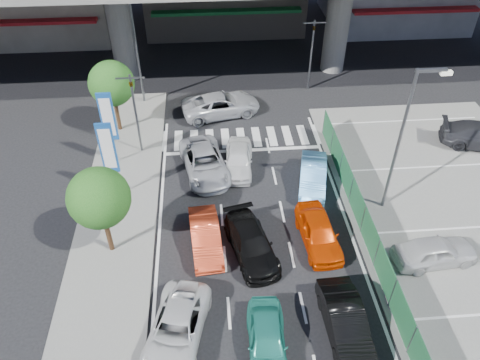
{
  "coord_description": "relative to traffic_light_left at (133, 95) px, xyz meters",
  "views": [
    {
      "loc": [
        -2.07,
        -11.64,
        17.13
      ],
      "look_at": [
        -0.61,
        6.3,
        2.07
      ],
      "focal_mm": 35.0,
      "sensor_mm": 36.0,
      "label": 1
    }
  ],
  "objects": [
    {
      "name": "ground",
      "position": [
        6.2,
        -12.0,
        -3.94
      ],
      "size": [
        120.0,
        120.0,
        0.0
      ],
      "primitive_type": "plane",
      "color": "black",
      "rests_on": "ground"
    },
    {
      "name": "sidewalk_left",
      "position": [
        -0.8,
        -8.0,
        -3.88
      ],
      "size": [
        4.0,
        30.0,
        0.12
      ],
      "primitive_type": "cube",
      "color": "slate",
      "rests_on": "ground"
    },
    {
      "name": "fence_run",
      "position": [
        11.5,
        -11.0,
        -3.04
      ],
      "size": [
        0.16,
        22.0,
        1.8
      ],
      "primitive_type": null,
      "color": "#1D5732",
      "rests_on": "ground"
    },
    {
      "name": "traffic_light_left",
      "position": [
        0.0,
        0.0,
        0.0
      ],
      "size": [
        1.6,
        1.24,
        5.2
      ],
      "color": "#595B60",
      "rests_on": "ground"
    },
    {
      "name": "traffic_light_right",
      "position": [
        11.7,
        7.0,
        0.0
      ],
      "size": [
        1.6,
        1.24,
        5.2
      ],
      "color": "#595B60",
      "rests_on": "ground"
    },
    {
      "name": "street_lamp_right",
      "position": [
        13.37,
        -6.0,
        0.83
      ],
      "size": [
        1.65,
        0.22,
        8.0
      ],
      "color": "#595B60",
      "rests_on": "ground"
    },
    {
      "name": "street_lamp_left",
      "position": [
        -0.13,
        6.0,
        0.83
      ],
      "size": [
        1.65,
        0.22,
        8.0
      ],
      "color": "#595B60",
      "rests_on": "ground"
    },
    {
      "name": "signboard_near",
      "position": [
        -1.0,
        -4.01,
        -0.87
      ],
      "size": [
        0.8,
        0.14,
        4.7
      ],
      "color": "#595B60",
      "rests_on": "ground"
    },
    {
      "name": "signboard_far",
      "position": [
        -1.4,
        -1.01,
        -0.87
      ],
      "size": [
        0.8,
        0.14,
        4.7
      ],
      "color": "#595B60",
      "rests_on": "ground"
    },
    {
      "name": "tree_near",
      "position": [
        -0.8,
        -8.0,
        -0.55
      ],
      "size": [
        2.8,
        2.8,
        4.8
      ],
      "color": "#382314",
      "rests_on": "ground"
    },
    {
      "name": "tree_far",
      "position": [
        -1.6,
        2.5,
        -0.55
      ],
      "size": [
        2.8,
        2.8,
        4.8
      ],
      "color": "#382314",
      "rests_on": "ground"
    },
    {
      "name": "sedan_white_mid_left",
      "position": [
        2.46,
        -12.98,
        -3.31
      ],
      "size": [
        3.07,
        4.85,
        1.25
      ],
      "primitive_type": "imported",
      "rotation": [
        0.0,
        0.0,
        -0.24
      ],
      "color": "silver",
      "rests_on": "ground"
    },
    {
      "name": "taxi_teal_mid",
      "position": [
        5.99,
        -13.79,
        -3.29
      ],
      "size": [
        1.74,
        3.89,
        1.3
      ],
      "primitive_type": "imported",
      "rotation": [
        0.0,
        0.0,
        -0.05
      ],
      "color": "teal",
      "rests_on": "ground"
    },
    {
      "name": "hatch_black_mid_right",
      "position": [
        9.23,
        -13.29,
        -3.25
      ],
      "size": [
        1.62,
        4.24,
        1.38
      ],
      "primitive_type": "imported",
      "rotation": [
        0.0,
        0.0,
        0.04
      ],
      "color": "black",
      "rests_on": "ground"
    },
    {
      "name": "taxi_orange_left",
      "position": [
        3.73,
        -8.11,
        -3.29
      ],
      "size": [
        1.7,
        4.04,
        1.3
      ],
      "primitive_type": "imported",
      "rotation": [
        0.0,
        0.0,
        0.08
      ],
      "color": "red",
      "rests_on": "ground"
    },
    {
      "name": "sedan_black_mid",
      "position": [
        5.88,
        -8.71,
        -3.3
      ],
      "size": [
        2.75,
        4.69,
        1.28
      ],
      "primitive_type": "imported",
      "rotation": [
        0.0,
        0.0,
        0.23
      ],
      "color": "black",
      "rests_on": "ground"
    },
    {
      "name": "taxi_orange_right",
      "position": [
        9.2,
        -8.28,
        -3.25
      ],
      "size": [
        1.94,
        4.17,
        1.38
      ],
      "primitive_type": "imported",
      "rotation": [
        0.0,
        0.0,
        0.08
      ],
      "color": "#DA3C03",
      "rests_on": "ground"
    },
    {
      "name": "wagon_silver_front_left",
      "position": [
        3.83,
        -2.31,
        -3.25
      ],
      "size": [
        3.2,
        5.3,
        1.38
      ],
      "primitive_type": "imported",
      "rotation": [
        0.0,
        0.0,
        0.2
      ],
      "color": "#B0B2B8",
      "rests_on": "ground"
    },
    {
      "name": "sedan_white_front_mid",
      "position": [
        5.79,
        -2.13,
        -3.27
      ],
      "size": [
        1.99,
        4.07,
        1.34
      ],
      "primitive_type": "imported",
      "rotation": [
        0.0,
        0.0,
        -0.11
      ],
      "color": "white",
      "rests_on": "ground"
    },
    {
      "name": "kei_truck_front_right",
      "position": [
        9.8,
        -3.97,
        -3.27
      ],
      "size": [
        2.26,
        4.22,
        1.32
      ],
      "primitive_type": "imported",
      "rotation": [
        0.0,
        0.0,
        -0.22
      ],
      "color": "#5EA9EA",
      "rests_on": "ground"
    },
    {
      "name": "crossing_wagon_silver",
      "position": [
        5.08,
        3.95,
        -3.2
      ],
      "size": [
        5.68,
        3.52,
        1.47
      ],
      "primitive_type": "imported",
      "rotation": [
        0.0,
        0.0,
        1.79
      ],
      "color": "#B9BBC1",
      "rests_on": "ground"
    },
    {
      "name": "parked_sedan_white",
      "position": [
        14.31,
        -9.96,
        -3.21
      ],
      "size": [
        4.06,
        1.95,
        1.34
      ],
      "primitive_type": "imported",
      "rotation": [
        0.0,
        0.0,
        1.67
      ],
      "color": "silver",
      "rests_on": "parking_lot"
    },
    {
      "name": "traffic_cone",
      "position": [
        11.8,
        -5.95,
        -3.49
      ],
      "size": [
        0.49,
        0.49,
        0.76
      ],
      "primitive_type": "cone",
      "rotation": [
        0.0,
        0.0,
        -0.29
      ],
      "color": "#D7490B",
      "rests_on": "parking_lot"
    }
  ]
}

